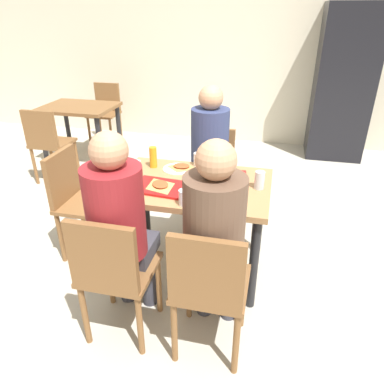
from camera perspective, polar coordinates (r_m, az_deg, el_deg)
name	(u,v)px	position (r m, az deg, el deg)	size (l,w,h in m)	color
ground_plane	(192,267)	(2.88, 0.00, -11.85)	(10.00, 10.00, 0.02)	#B2AD9E
back_wall	(245,43)	(5.42, 8.48, 22.55)	(10.00, 0.10, 2.80)	beige
main_table	(192,196)	(2.53, 0.00, -0.65)	(1.08, 0.75, 0.73)	#9E7247
chair_near_left	(113,270)	(2.07, -12.49, -12.09)	(0.40, 0.40, 0.87)	brown
chair_near_right	(209,285)	(1.93, 2.70, -14.70)	(0.40, 0.40, 0.87)	brown
chair_far_side	(211,169)	(3.25, 3.09, 3.66)	(0.40, 0.40, 0.87)	brown
chair_left_end	(77,196)	(2.91, -17.99, -0.60)	(0.40, 0.40, 0.87)	brown
person_in_red	(119,219)	(2.03, -11.54, -4.29)	(0.32, 0.42, 1.28)	#383842
person_in_brown_jacket	(215,232)	(1.89, 3.67, -6.33)	(0.32, 0.42, 1.28)	#383842
person_far_side	(209,149)	(3.03, 2.72, 6.93)	(0.32, 0.42, 1.28)	#383842
tray_red_near	(160,187)	(2.41, -5.10, 0.80)	(0.36, 0.26, 0.02)	#B21414
tray_red_far	(221,178)	(2.55, 4.73, 2.29)	(0.36, 0.26, 0.02)	#B21414
paper_plate_center	(177,169)	(2.70, -2.35, 3.74)	(0.22, 0.22, 0.01)	white
paper_plate_near_edge	(209,198)	(2.27, 2.78, -1.00)	(0.22, 0.22, 0.01)	white
pizza_slice_a	(160,185)	(2.40, -5.10, 1.13)	(0.24, 0.24, 0.02)	tan
pizza_slice_b	(221,176)	(2.52, 4.62, 2.49)	(0.24, 0.25, 0.02)	#DBAD60
pizza_slice_c	(182,166)	(2.70, -1.69, 4.10)	(0.18, 0.15, 0.02)	#C68C47
pizza_slice_d	(208,196)	(2.27, 2.63, -0.62)	(0.23, 0.17, 0.02)	#DBAD60
plastic_cup_a	(198,159)	(2.75, 0.99, 5.27)	(0.07, 0.07, 0.10)	white
plastic_cup_b	(184,198)	(2.18, -1.24, -0.90)	(0.07, 0.07, 0.10)	white
plastic_cup_c	(136,167)	(2.63, -8.93, 3.90)	(0.07, 0.07, 0.10)	white
plastic_cup_d	(214,164)	(2.66, 3.49, 4.43)	(0.07, 0.07, 0.10)	white
soda_can	(260,180)	(2.42, 10.76, 1.88)	(0.07, 0.07, 0.12)	#B7BCC6
condiment_bottle	(153,157)	(2.72, -6.23, 5.55)	(0.06, 0.06, 0.16)	orange
foil_bundle	(129,171)	(2.58, -10.09, 3.31)	(0.10, 0.10, 0.10)	silver
drink_fridge	(343,85)	(5.16, 23.01, 15.55)	(0.70, 0.60, 1.90)	black
background_table	(80,115)	(4.88, -17.54, 11.62)	(0.90, 0.70, 0.73)	brown
background_chair_near	(48,140)	(4.31, -22.10, 7.67)	(0.40, 0.40, 0.87)	brown
background_chair_far	(106,109)	(5.52, -13.64, 12.79)	(0.40, 0.40, 0.87)	brown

